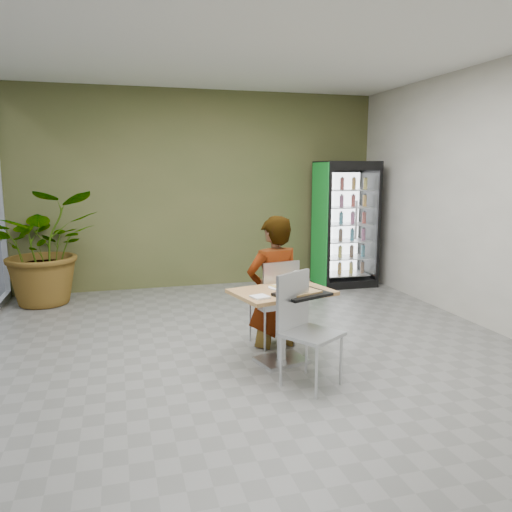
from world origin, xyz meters
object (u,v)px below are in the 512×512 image
Objects in this scene: potted_plant at (46,247)px; beverage_fridge at (345,224)px; dining_table at (282,311)px; chair_near at (302,320)px; cafeteria_tray at (302,294)px; seated_woman at (274,295)px; soda_cup at (299,281)px; chair_far at (277,297)px.

beverage_fridge is at bearing -0.60° from potted_plant.
dining_table is 1.05× the size of chair_near.
cafeteria_tray is 4.27m from potted_plant.
seated_woman is at bearing 93.71° from cafeteria_tray.
dining_table is at bearing 60.16° from chair_near.
soda_cup is 3.61m from beverage_fridge.
soda_cup is (0.10, -0.51, 0.26)m from seated_woman.
dining_table is 0.50m from seated_woman.
seated_woman reaches higher than chair_far.
chair_near is at bearing -54.15° from potted_plant.
potted_plant is at bearing -179.09° from beverage_fridge.
soda_cup is at bearing 90.69° from seated_woman.
chair_near is (-0.06, -0.95, 0.03)m from chair_far.
potted_plant reaches higher than cafeteria_tray.
cafeteria_tray is at bearing 81.93° from chair_far.
soda_cup is 0.11× the size of potted_plant.
seated_woman reaches higher than dining_table.
cafeteria_tray is 0.23× the size of beverage_fridge.
dining_table is 0.45m from chair_far.
chair_far is (0.09, 0.44, 0.03)m from dining_table.
potted_plant is at bearing 93.18° from chair_near.
potted_plant is (-2.73, 3.08, -0.01)m from soda_cup.
potted_plant reaches higher than dining_table.
soda_cup is (0.08, -0.46, 0.27)m from chair_far.
soda_cup is at bearing -4.09° from dining_table.
chair_far is 3.32m from beverage_fridge.
dining_table is 5.81× the size of soda_cup.
soda_cup is 0.26m from cafeteria_tray.
seated_woman is 3.69m from potted_plant.
soda_cup is 4.12m from potted_plant.
beverage_fridge is (2.03, 2.58, 0.47)m from chair_far.
potted_plant is at bearing -54.91° from seated_woman.
soda_cup is 0.38× the size of cafeteria_tray.
potted_plant is (-2.59, 3.58, 0.23)m from chair_near.
beverage_fridge reaches higher than cafeteria_tray.
chair_far is 2.00× the size of cafeteria_tray.
beverage_fridge is 1.25× the size of potted_plant.
chair_near is 4.13m from beverage_fridge.
potted_plant is at bearing 128.88° from cafeteria_tray.
beverage_fridge reaches higher than seated_woman.
beverage_fridge is at bearing 58.55° from cafeteria_tray.
dining_table is 1.10× the size of chair_far.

